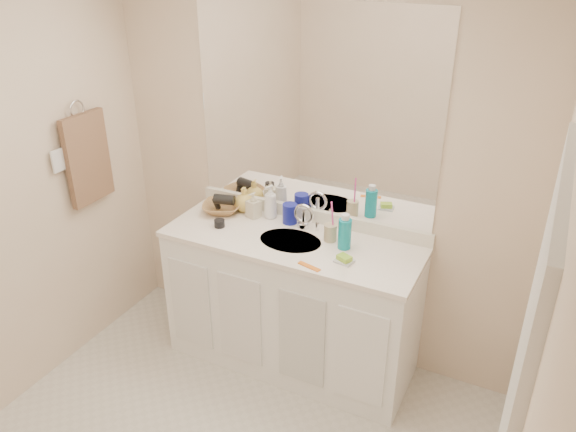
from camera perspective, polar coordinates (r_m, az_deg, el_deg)
The scene contains 24 objects.
wall_back at distance 3.34m, azimuth 2.50°, elevation 4.54°, with size 2.60×0.02×2.40m, color beige.
wall_right at distance 1.98m, azimuth 22.48°, elevation -15.04°, with size 0.02×2.60×2.40m, color beige.
vanity_cabinet at distance 3.49m, azimuth 0.37°, elevation -8.90°, with size 1.50×0.55×0.85m, color white.
countertop at distance 3.26m, azimuth 0.39°, elevation -2.57°, with size 1.52×0.57×0.03m, color white.
backsplash at distance 3.44m, azimuth 2.30°, elevation 0.12°, with size 1.52×0.03×0.08m, color white.
sink_basin at distance 3.24m, azimuth 0.24°, elevation -2.67°, with size 0.37×0.37×0.02m, color #BEB4A6.
faucet at distance 3.35m, azimuth 1.60°, elevation -0.33°, with size 0.02×0.02×0.11m, color silver.
mirror at distance 3.21m, azimuth 2.58°, elevation 10.46°, with size 1.48×0.01×1.20m, color white.
blue_mug at distance 3.40m, azimuth 0.20°, elevation 0.26°, with size 0.09×0.09×0.12m, color #151C94.
tan_cup at distance 3.22m, azimuth 4.32°, elevation -1.69°, with size 0.07×0.07×0.10m, color tan.
toothbrush at distance 3.17m, azimuth 4.54°, elevation -0.13°, with size 0.01×0.01×0.20m, color #FF43AE.
mouthwash_bottle at distance 3.13m, azimuth 5.78°, elevation -1.82°, with size 0.07×0.07×0.18m, color #0D92A5.
soap_dish at distance 3.04m, azimuth 5.73°, elevation -4.57°, with size 0.10×0.08×0.01m, color silver.
green_soap at distance 3.03m, azimuth 5.74°, elevation -4.26°, with size 0.07×0.05×0.03m, color #91C730.
orange_comb at distance 2.98m, azimuth 2.16°, elevation -5.14°, with size 0.14×0.03×0.01m, color orange.
dark_jar at distance 3.40m, azimuth -6.98°, elevation -0.74°, with size 0.06×0.06×0.05m, color black.
soap_bottle_white at distance 3.45m, azimuth -1.80°, elevation 1.46°, with size 0.08×0.08×0.21m, color white.
soap_bottle_cream at distance 3.47m, azimuth -3.53°, elevation 1.13°, with size 0.07×0.08×0.16m, color beige.
soap_bottle_yellow at distance 3.56m, azimuth -4.44°, elevation 1.70°, with size 0.12×0.12×0.16m, color #E2C158.
wicker_basket at distance 3.58m, azimuth -6.72°, elevation 0.86°, with size 0.24×0.24×0.06m, color olive.
hair_dryer at distance 3.54m, azimuth -6.50°, elevation 1.68°, with size 0.06×0.06×0.13m, color black.
towel_ring at distance 3.53m, azimuth -20.65°, elevation 10.11°, with size 0.11×0.11×0.01m, color silver.
hand_towel at distance 3.61m, azimuth -19.67°, elevation 5.53°, with size 0.04×0.32×0.55m, color brown.
switch_plate at distance 3.48m, azimuth -22.34°, elevation 5.22°, with size 0.01×0.09×0.13m, color white.
Camera 1 is at (1.25, -1.53, 2.44)m, focal length 35.00 mm.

